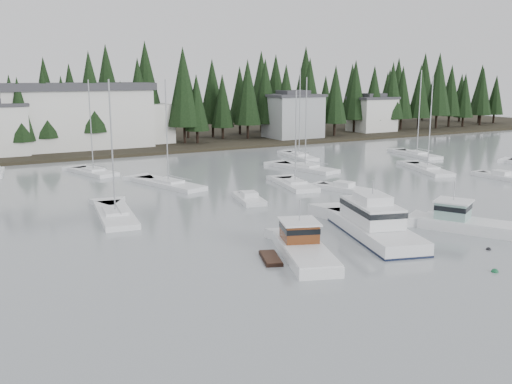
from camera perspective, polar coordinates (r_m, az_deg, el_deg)
far_shore_land at (r=117.93m, az=-16.50°, el=4.97°), size 240.00×54.00×1.00m
conifer_treeline at (r=107.31m, az=-15.16°, el=4.43°), size 200.00×22.00×20.00m
house_east_a at (r=113.98m, az=3.72°, el=7.69°), size 10.60×8.48×9.25m
house_east_b at (r=128.83m, az=11.53°, el=7.72°), size 9.54×7.42×8.25m
harbor_inn at (r=102.53m, az=-16.43°, el=7.28°), size 29.50×11.50×10.90m
lobster_boat_brown at (r=41.14m, az=4.63°, el=-5.76°), size 6.35×9.40×4.41m
cabin_cruiser_center at (r=47.03m, az=11.65°, el=-3.38°), size 7.13×12.73×5.22m
lobster_boat_teal at (r=50.82m, az=20.41°, el=-3.01°), size 6.63×8.85×4.71m
sailboat_0 at (r=67.54m, az=-8.75°, el=0.67°), size 5.82×11.25×12.82m
sailboat_2 at (r=77.85m, az=-15.93°, el=1.82°), size 5.01×8.67×12.70m
sailboat_3 at (r=94.89m, az=15.78°, el=3.53°), size 4.38×10.10×14.00m
sailboat_4 at (r=66.52m, az=3.93°, el=0.61°), size 4.52×8.56×11.57m
sailboat_5 at (r=80.43m, az=16.76°, el=2.07°), size 6.11×10.57×13.14m
sailboat_6 at (r=53.73m, az=-13.87°, el=-2.39°), size 4.41×10.72×12.95m
sailboat_8 at (r=89.45m, az=4.32°, el=3.48°), size 3.69×9.39×14.53m
sailboat_9 at (r=78.43m, az=4.94°, el=2.29°), size 4.96×10.59×12.98m
runabout_1 at (r=64.71m, az=8.77°, el=0.25°), size 4.22×6.82×1.42m
runabout_2 at (r=77.69m, az=23.29°, el=1.34°), size 2.49×6.19×1.42m
runabout_4 at (r=58.53m, az=-0.68°, el=-0.82°), size 3.31×5.73×1.42m
mooring_buoy_green at (r=41.18m, az=22.76°, el=-7.39°), size 0.47×0.47×0.47m
mooring_buoy_dark at (r=46.04m, az=22.22°, el=-5.37°), size 0.39×0.39×0.39m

